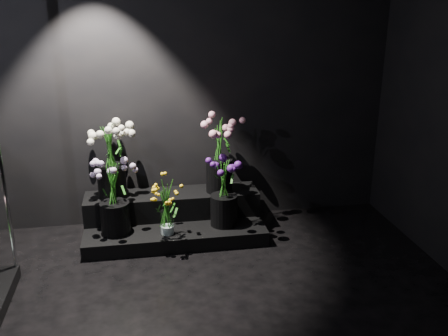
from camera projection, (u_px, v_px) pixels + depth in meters
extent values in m
plane|color=black|center=(179.00, 77.00, 4.56)|extent=(4.00, 0.00, 4.00)
cube|color=black|center=(175.00, 229.00, 4.60)|extent=(1.61, 0.72, 0.13)
cube|color=black|center=(172.00, 204.00, 4.71)|extent=(1.61, 0.36, 0.22)
cylinder|color=white|center=(167.00, 222.00, 4.32)|extent=(0.12, 0.12, 0.22)
cylinder|color=black|center=(115.00, 218.00, 4.34)|extent=(0.26, 0.26, 0.28)
cylinder|color=black|center=(224.00, 210.00, 4.50)|extent=(0.24, 0.24, 0.28)
cylinder|color=black|center=(112.00, 181.00, 4.52)|extent=(0.26, 0.26, 0.31)
cylinder|color=black|center=(219.00, 175.00, 4.66)|extent=(0.25, 0.25, 0.31)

